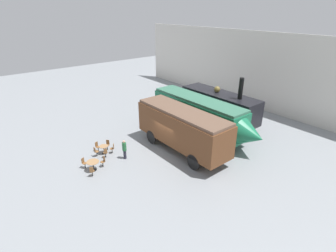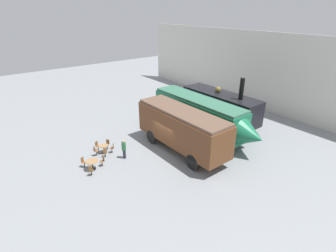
{
  "view_description": "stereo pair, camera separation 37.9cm",
  "coord_description": "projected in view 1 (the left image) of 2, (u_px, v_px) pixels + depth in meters",
  "views": [
    {
      "loc": [
        15.55,
        -12.63,
        11.42
      ],
      "look_at": [
        -1.2,
        1.0,
        1.6
      ],
      "focal_mm": 28.0,
      "sensor_mm": 36.0,
      "label": 1
    },
    {
      "loc": [
        15.78,
        -12.34,
        11.42
      ],
      "look_at": [
        -1.2,
        1.0,
        1.6
      ],
      "focal_mm": 28.0,
      "sensor_mm": 36.0,
      "label": 2
    }
  ],
  "objects": [
    {
      "name": "steam_locomotive",
      "position": [
        219.0,
        105.0,
        27.74
      ],
      "size": [
        8.94,
        2.53,
        5.36
      ],
      "color": "black",
      "rests_on": "ground_plane"
    },
    {
      "name": "cafe_chair_5",
      "position": [
        105.0,
        152.0,
        21.59
      ],
      "size": [
        0.39,
        0.37,
        0.87
      ],
      "rotation": [
        0.0,
        0.0,
        9.14
      ],
      "color": "black",
      "rests_on": "ground_plane"
    },
    {
      "name": "cafe_chair_6",
      "position": [
        113.0,
        148.0,
        22.28
      ],
      "size": [
        0.4,
        0.4,
        0.87
      ],
      "rotation": [
        0.0,
        0.0,
        10.4
      ],
      "color": "black",
      "rests_on": "ground_plane"
    },
    {
      "name": "cafe_chair_4",
      "position": [
        96.0,
        151.0,
        21.77
      ],
      "size": [
        0.36,
        0.36,
        0.87
      ],
      "rotation": [
        0.0,
        0.0,
        7.89
      ],
      "color": "black",
      "rests_on": "ground_plane"
    },
    {
      "name": "streamlined_locomotive",
      "position": [
        203.0,
        115.0,
        25.03
      ],
      "size": [
        12.5,
        2.46,
        3.51
      ],
      "color": "#196B47",
      "rests_on": "ground_plane"
    },
    {
      "name": "cafe_chair_1",
      "position": [
        84.0,
        162.0,
        20.2
      ],
      "size": [
        0.4,
        0.39,
        0.87
      ],
      "rotation": [
        0.0,
        0.0,
        6.8
      ],
      "color": "black",
      "rests_on": "ground_plane"
    },
    {
      "name": "cafe_chair_7",
      "position": [
        108.0,
        144.0,
        22.88
      ],
      "size": [
        0.4,
        0.4,
        0.87
      ],
      "rotation": [
        0.0,
        0.0,
        11.66
      ],
      "color": "black",
      "rests_on": "ground_plane"
    },
    {
      "name": "cafe_table_near",
      "position": [
        93.0,
        163.0,
        19.87
      ],
      "size": [
        0.96,
        0.96,
        0.76
      ],
      "color": "black",
      "rests_on": "ground_plane"
    },
    {
      "name": "cafe_chair_3",
      "position": [
        97.0,
        146.0,
        22.57
      ],
      "size": [
        0.39,
        0.37,
        0.87
      ],
      "rotation": [
        0.0,
        0.0,
        6.63
      ],
      "color": "black",
      "rests_on": "ground_plane"
    },
    {
      "name": "cafe_chair_2",
      "position": [
        92.0,
        171.0,
        19.15
      ],
      "size": [
        0.4,
        0.39,
        0.87
      ],
      "rotation": [
        0.0,
        0.0,
        8.89
      ],
      "color": "black",
      "rests_on": "ground_plane"
    },
    {
      "name": "cafe_chair_0",
      "position": [
        103.0,
        161.0,
        20.4
      ],
      "size": [
        0.36,
        0.36,
        0.87
      ],
      "rotation": [
        0.0,
        0.0,
        4.7
      ],
      "color": "black",
      "rests_on": "ground_plane"
    },
    {
      "name": "passenger_coach_wooden",
      "position": [
        182.0,
        127.0,
        21.96
      ],
      "size": [
        9.1,
        2.66,
        3.76
      ],
      "color": "brown",
      "rests_on": "ground_plane"
    },
    {
      "name": "visitor_person",
      "position": [
        124.0,
        149.0,
        21.3
      ],
      "size": [
        0.34,
        0.34,
        1.68
      ],
      "color": "#262633",
      "rests_on": "ground_plane"
    },
    {
      "name": "cafe_table_mid",
      "position": [
        104.0,
        148.0,
        22.21
      ],
      "size": [
        0.76,
        0.76,
        0.72
      ],
      "color": "black",
      "rests_on": "ground_plane"
    },
    {
      "name": "backdrop_wall",
      "position": [
        271.0,
        74.0,
        29.83
      ],
      "size": [
        44.0,
        0.15,
        9.0
      ],
      "color": "silver",
      "rests_on": "ground_plane"
    },
    {
      "name": "ground_plane",
      "position": [
        168.0,
        150.0,
        22.96
      ],
      "size": [
        80.0,
        80.0,
        0.0
      ],
      "primitive_type": "plane",
      "color": "gray"
    }
  ]
}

